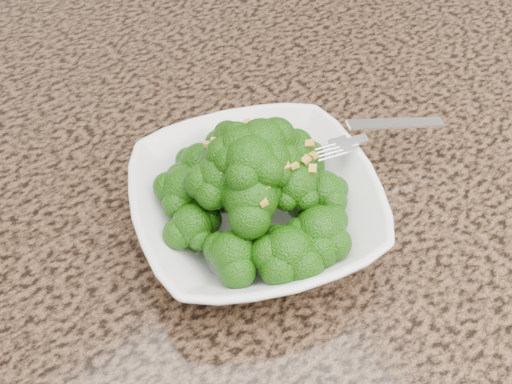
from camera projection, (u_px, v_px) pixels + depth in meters
granite_counter at (190, 228)px, 0.63m from camera, size 1.64×1.04×0.03m
bowl at (256, 208)px, 0.59m from camera, size 0.29×0.29×0.06m
broccoli_pile at (256, 158)px, 0.54m from camera, size 0.20×0.20×0.08m
garlic_topping at (256, 121)px, 0.51m from camera, size 0.12×0.12×0.01m
fork at (359, 139)px, 0.61m from camera, size 0.17×0.09×0.01m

